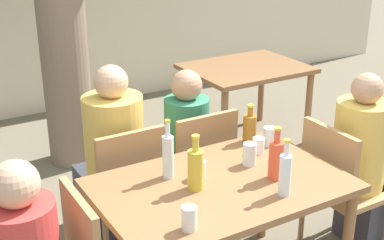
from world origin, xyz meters
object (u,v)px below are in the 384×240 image
(dining_table_back, at_px, (246,77))
(drinking_glass_1, at_px, (270,136))
(water_bottle_3, at_px, (168,155))
(patio_chair_1, at_px, (339,183))
(person_seated_1, at_px, (366,170))
(patio_chair_2, at_px, (126,184))
(person_seated_3, at_px, (180,152))
(amber_bottle_0, at_px, (250,127))
(drinking_glass_3, at_px, (258,146))
(person_seated_2, at_px, (111,162))
(soda_bottle_1, at_px, (276,159))
(drinking_glass_4, at_px, (200,169))
(patio_chair_3, at_px, (198,165))
(drinking_glass_2, at_px, (250,154))
(water_bottle_4, at_px, (285,174))
(oil_cruet_2, at_px, (195,168))
(drinking_glass_0, at_px, (189,218))
(dining_table_front, at_px, (221,197))

(dining_table_back, relative_size, drinking_glass_1, 9.27)
(water_bottle_3, bearing_deg, patio_chair_1, -10.02)
(person_seated_1, height_order, drinking_glass_1, person_seated_1)
(patio_chair_2, height_order, person_seated_3, person_seated_3)
(person_seated_1, distance_m, person_seated_3, 1.25)
(amber_bottle_0, xyz_separation_m, drinking_glass_3, (-0.05, -0.16, -0.05))
(person_seated_2, height_order, soda_bottle_1, person_seated_2)
(patio_chair_1, xyz_separation_m, drinking_glass_4, (-0.96, 0.10, 0.30))
(patio_chair_3, height_order, drinking_glass_2, patio_chair_3)
(drinking_glass_2, bearing_deg, drinking_glass_4, 178.86)
(water_bottle_4, bearing_deg, oil_cruet_2, 141.69)
(water_bottle_3, relative_size, water_bottle_4, 1.09)
(water_bottle_4, relative_size, drinking_glass_0, 2.60)
(dining_table_front, bearing_deg, soda_bottle_1, -21.63)
(person_seated_1, relative_size, drinking_glass_2, 9.14)
(person_seated_1, distance_m, water_bottle_4, 1.01)
(patio_chair_2, height_order, drinking_glass_0, patio_chair_2)
(dining_table_front, distance_m, patio_chair_3, 0.73)
(dining_table_front, height_order, patio_chair_2, patio_chair_2)
(dining_table_back, relative_size, drinking_glass_4, 10.63)
(drinking_glass_2, bearing_deg, dining_table_front, -159.68)
(amber_bottle_0, bearing_deg, dining_table_front, -141.45)
(dining_table_back, relative_size, water_bottle_4, 3.50)
(amber_bottle_0, xyz_separation_m, drinking_glass_4, (-0.51, -0.25, -0.04))
(water_bottle_4, bearing_deg, amber_bottle_0, 68.60)
(drinking_glass_3, bearing_deg, water_bottle_3, 179.76)
(drinking_glass_0, xyz_separation_m, drinking_glass_2, (0.62, 0.39, 0.01))
(drinking_glass_4, bearing_deg, water_bottle_3, 146.12)
(drinking_glass_2, xyz_separation_m, drinking_glass_4, (-0.32, 0.01, -0.01))
(patio_chair_2, bearing_deg, amber_bottle_0, 156.34)
(patio_chair_3, distance_m, person_seated_1, 1.08)
(drinking_glass_4, bearing_deg, amber_bottle_0, 26.30)
(dining_table_back, bearing_deg, water_bottle_3, -136.80)
(person_seated_3, height_order, amber_bottle_0, person_seated_3)
(patio_chair_1, height_order, amber_bottle_0, amber_bottle_0)
(soda_bottle_1, bearing_deg, drinking_glass_2, 95.91)
(drinking_glass_4, bearing_deg, drinking_glass_0, -127.07)
(dining_table_front, relative_size, water_bottle_3, 3.96)
(patio_chair_2, height_order, amber_bottle_0, amber_bottle_0)
(person_seated_2, xyz_separation_m, water_bottle_4, (0.46, -1.15, 0.31))
(patio_chair_3, height_order, drinking_glass_4, patio_chair_3)
(water_bottle_4, bearing_deg, dining_table_front, 126.77)
(patio_chair_2, xyz_separation_m, drinking_glass_0, (-0.11, -0.96, 0.30))
(water_bottle_3, height_order, drinking_glass_3, water_bottle_3)
(dining_table_front, xyz_separation_m, dining_table_back, (1.42, 1.73, -0.01))
(person_seated_2, xyz_separation_m, drinking_glass_4, (0.19, -0.79, 0.24))
(patio_chair_1, bearing_deg, dining_table_front, 90.00)
(amber_bottle_0, bearing_deg, drinking_glass_2, -126.40)
(patio_chair_3, bearing_deg, person_seated_3, -90.00)
(drinking_glass_3, bearing_deg, oil_cruet_2, -161.46)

